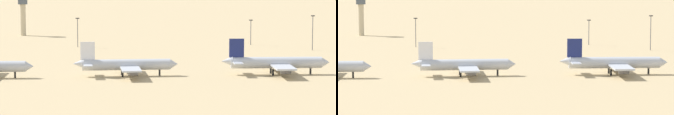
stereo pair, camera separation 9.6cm
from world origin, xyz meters
TOP-DOWN VIEW (x-y plane):
  - ground at (0.00, 0.00)m, footprint 4000.00×4000.00m
  - parked_jet_white_4 at (-0.58, 6.79)m, footprint 39.34×33.10m
  - parked_jet_navy_5 at (55.74, 1.80)m, footprint 41.42×35.10m
  - control_tower at (-35.52, 190.10)m, footprint 5.20×5.20m
  - light_pole_west at (-10.05, 118.99)m, footprint 1.80×0.50m
  - light_pole_mid at (76.60, 115.28)m, footprint 1.80×0.50m
  - light_pole_east at (98.70, 84.95)m, footprint 1.80×0.50m

SIDE VIEW (x-z plane):
  - ground at x=0.00m, z-range 0.00..0.00m
  - parked_jet_white_4 at x=-0.58m, z-range -2.24..10.75m
  - parked_jet_navy_5 at x=55.74m, z-range -2.36..11.32m
  - light_pole_mid at x=76.60m, z-range 1.16..13.92m
  - light_pole_west at x=-10.05m, z-range 1.19..15.62m
  - light_pole_east at x=98.70m, z-range 1.22..17.85m
  - control_tower at x=-35.52m, z-range 2.34..24.99m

